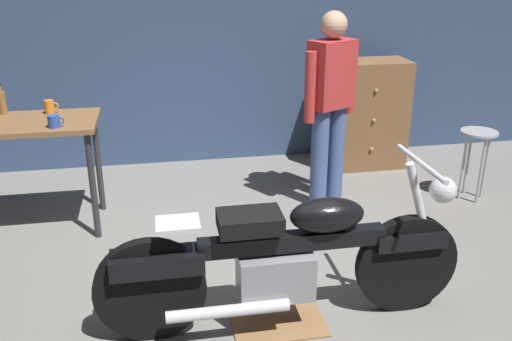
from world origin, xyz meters
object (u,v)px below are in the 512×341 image
Objects in this scene: person_standing at (330,102)px; wooden_dresser at (365,114)px; mug_orange_travel at (50,107)px; shop_stool at (477,146)px; bottle at (2,102)px; mug_blue_enamel at (54,121)px; motorcycle at (287,257)px.

person_standing is 1.13m from wooden_dresser.
shop_stool is at bearing -4.66° from mug_orange_travel.
person_standing is at bearing 172.99° from shop_stool.
person_standing is 15.12× the size of mug_orange_travel.
bottle is (-2.65, 0.19, 0.07)m from person_standing.
wooden_dresser is 3.08m from mug_blue_enamel.
person_standing is 14.02× the size of mug_blue_enamel.
wooden_dresser is at bearing 21.17° from mug_blue_enamel.
bottle reaches higher than mug_orange_travel.
bottle is at bearing 170.72° from mug_orange_travel.
wooden_dresser is (-0.67, 1.00, 0.05)m from shop_stool.
wooden_dresser is 9.96× the size of mug_orange_travel.
bottle is at bearing -32.30° from person_standing.
wooden_dresser is at bearing -156.36° from person_standing.
bottle reaches higher than wooden_dresser.
mug_orange_travel is 0.41m from mug_blue_enamel.
mug_blue_enamel is at bearing 135.87° from motorcycle.
bottle is (-3.97, 0.35, 0.50)m from shop_stool.
shop_stool is at bearing -5.08° from bottle.
mug_orange_travel is at bearing 102.80° from mug_blue_enamel.
person_standing is 2.21m from mug_blue_enamel.
motorcycle is 2.05m from mug_blue_enamel.
person_standing is 2.29m from mug_orange_travel.
person_standing is 2.66m from bottle.
person_standing is at bearing 65.18° from motorcycle.
shop_stool is 3.65m from mug_orange_travel.
person_standing reaches higher than mug_blue_enamel.
wooden_dresser reaches higher than motorcycle.
mug_orange_travel is at bearing 130.40° from motorcycle.
motorcycle is 1.31× the size of person_standing.
wooden_dresser is at bearing 13.50° from mug_orange_travel.
mug_orange_travel is 0.93× the size of mug_blue_enamel.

